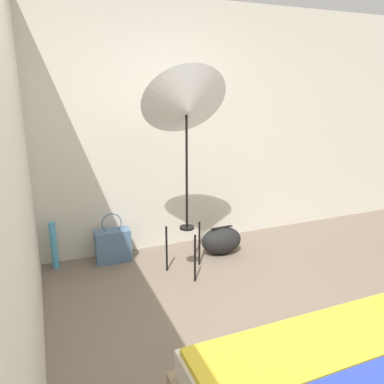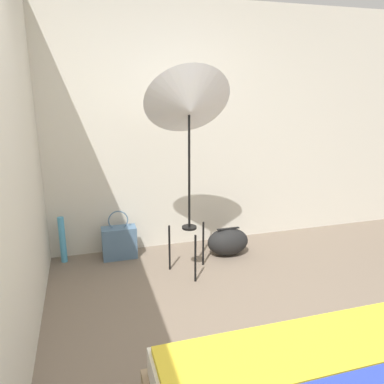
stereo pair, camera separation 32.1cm
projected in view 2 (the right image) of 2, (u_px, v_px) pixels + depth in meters
wall_back at (164, 130)px, 3.96m from camera, size 8.00×0.05×2.60m
wall_side_left at (13, 158)px, 2.40m from camera, size 0.05×8.00×2.60m
photo_umbrella at (189, 108)px, 3.24m from camera, size 0.78×0.61×1.93m
tote_bag at (119, 242)px, 3.91m from camera, size 0.35×0.17×0.52m
duffel_bag at (228, 242)px, 4.00m from camera, size 0.45×0.29×0.30m
paper_roll at (63, 240)px, 3.80m from camera, size 0.06×0.06×0.48m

